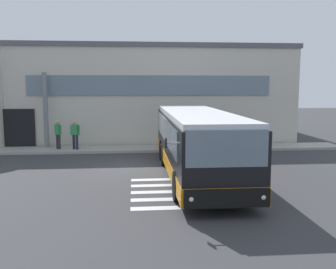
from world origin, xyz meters
TOP-DOWN VIEW (x-y plane):
  - ground_plane at (0.00, 0.00)m, footprint 80.00×90.00m
  - bay_paint_stripes at (2.00, -4.20)m, footprint 4.40×3.96m
  - terminal_building at (-0.68, 11.61)m, footprint 22.62×13.80m
  - boarding_curb at (0.00, 4.80)m, footprint 24.82×2.00m
  - entry_support_column at (-5.22, 5.40)m, footprint 0.28×0.28m
  - bus_main_foreground at (2.54, -1.82)m, footprint 3.07×10.86m
  - passenger_near_column at (-4.42, 4.69)m, footprint 0.44×0.45m
  - passenger_by_doorway at (-3.42, 4.51)m, footprint 0.56×0.33m

SIDE VIEW (x-z plane):
  - ground_plane at x=0.00m, z-range -0.02..0.00m
  - bay_paint_stripes at x=2.00m, z-range 0.00..0.01m
  - boarding_curb at x=0.00m, z-range 0.00..0.15m
  - passenger_near_column at x=-4.42m, z-range 0.24..1.92m
  - passenger_by_doorway at x=-3.42m, z-range 0.24..1.92m
  - bus_main_foreground at x=2.54m, z-range -0.02..2.68m
  - entry_support_column at x=-5.22m, z-range 0.15..4.55m
  - terminal_building at x=-0.68m, z-range -0.01..6.40m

